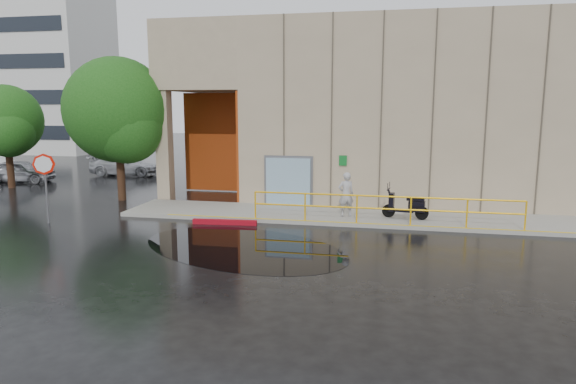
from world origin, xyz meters
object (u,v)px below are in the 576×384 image
stop_sign (45,173)px  car_c (125,165)px  red_curb (225,222)px  car_a (20,171)px  scooter (406,198)px  tree_near (120,114)px  tree_far (6,123)px  person (346,194)px

stop_sign → car_c: stop_sign is taller
red_curb → car_a: (-14.75, 7.66, 0.55)m
scooter → car_a: (-21.31, 5.96, -0.28)m
red_curb → tree_near: size_ratio=0.37×
stop_sign → scooter: bearing=5.0°
red_curb → tree_far: (-13.69, 5.67, 3.32)m
car_c → tree_near: tree_near is taller
tree_far → car_a: bearing=117.9°
tree_near → person: bearing=-10.7°
red_curb → car_a: size_ratio=0.64×
person → red_curb: size_ratio=0.71×
scooter → tree_far: size_ratio=0.32×
person → scooter: bearing=156.2°
scooter → tree_near: size_ratio=0.27×
stop_sign → red_curb: bearing=2.6°
tree_near → tree_far: 7.88m
car_c → tree_far: bearing=144.5°
car_c → red_curb: bearing=-143.8°
car_a → scooter: bearing=-114.1°
scooter → tree_far: 20.78m
person → scooter: (2.25, 0.02, -0.09)m
scooter → car_c: size_ratio=0.41×
person → stop_sign: (-10.83, -2.81, 0.90)m
car_a → tree_far: size_ratio=0.69×
stop_sign → tree_far: size_ratio=0.48×
stop_sign → red_curb: size_ratio=1.09×
red_curb → car_c: bearing=132.1°
person → scooter: person is taller
person → tree_near: (-10.40, 1.97, 2.95)m
person → red_curb: person is taller
car_c → tree_far: 7.26m
stop_sign → car_a: bearing=125.9°
person → car_a: (-19.06, 5.98, -0.36)m
tree_far → red_curb: bearing=-22.5°
tree_near → tree_far: tree_near is taller
scooter → tree_far: (-20.25, 3.96, 2.49)m
scooter → stop_sign: size_ratio=0.67×
tree_near → tree_far: bearing=165.2°
stop_sign → car_c: bearing=99.8°
person → stop_sign: bearing=-9.8°
red_curb → tree_far: 15.18m
car_a → tree_near: 10.10m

